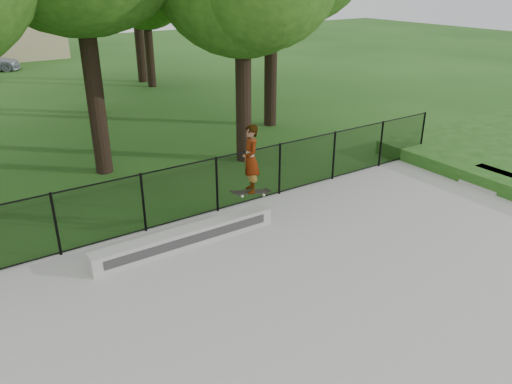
% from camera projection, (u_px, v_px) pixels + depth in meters
% --- Properties ---
extents(ground, '(100.00, 100.00, 0.00)m').
position_uv_depth(ground, '(387.00, 337.00, 8.63)').
color(ground, '#1C4914').
rests_on(ground, ground).
extents(concrete_slab, '(14.00, 12.00, 0.06)m').
position_uv_depth(concrete_slab, '(388.00, 335.00, 8.62)').
color(concrete_slab, '#ACACA6').
rests_on(concrete_slab, ground).
extents(grind_ledge, '(4.42, 0.40, 0.43)m').
position_uv_depth(grind_ledge, '(187.00, 237.00, 11.34)').
color(grind_ledge, '#9A9A96').
rests_on(grind_ledge, concrete_slab).
extents(skater_airborne, '(0.83, 0.67, 1.76)m').
position_uv_depth(skater_airborne, '(251.00, 160.00, 11.36)').
color(skater_airborne, black).
rests_on(skater_airborne, ground).
extents(chainlink_fence, '(16.06, 0.06, 1.50)m').
position_uv_depth(chainlink_fence, '(217.00, 184.00, 12.80)').
color(chainlink_fence, black).
rests_on(chainlink_fence, concrete_slab).
extents(concrete_steps, '(1.07, 1.20, 0.45)m').
position_uv_depth(concrete_steps, '(490.00, 181.00, 14.72)').
color(concrete_steps, '#ACACA6').
rests_on(concrete_steps, ground).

